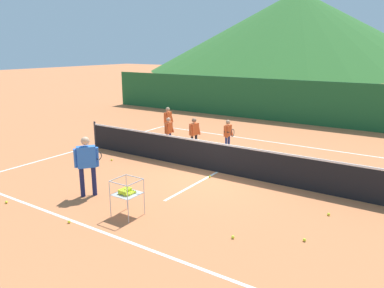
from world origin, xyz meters
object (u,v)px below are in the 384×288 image
(student_0, at_px, (168,119))
(student_2, at_px, (194,131))
(tennis_ball_0, at_px, (92,167))
(tennis_ball_6, at_px, (210,177))
(tennis_ball_4, at_px, (6,202))
(tennis_ball_5, at_px, (233,237))
(instructor, at_px, (87,161))
(tennis_ball_7, at_px, (112,160))
(student_3, at_px, (228,133))
(tennis_ball_8, at_px, (329,214))
(tennis_ball_3, at_px, (69,222))
(tennis_net, at_px, (218,157))
(ball_cart, at_px, (126,192))
(tennis_ball_9, at_px, (304,240))
(student_1, at_px, (169,130))
(tennis_ball_2, at_px, (82,160))

(student_0, relative_size, student_2, 1.04)
(tennis_ball_0, distance_m, tennis_ball_6, 3.97)
(student_2, height_order, tennis_ball_6, student_2)
(tennis_ball_4, distance_m, tennis_ball_5, 5.91)
(instructor, xyz_separation_m, tennis_ball_5, (4.33, 0.04, -0.95))
(tennis_ball_7, bearing_deg, student_3, 49.74)
(student_0, relative_size, tennis_ball_8, 19.82)
(tennis_ball_3, bearing_deg, tennis_net, 78.27)
(ball_cart, height_order, tennis_ball_9, ball_cart)
(tennis_ball_4, relative_size, tennis_ball_9, 1.00)
(student_0, xyz_separation_m, student_2, (2.20, -1.27, -0.03))
(tennis_ball_6, relative_size, tennis_ball_7, 1.00)
(tennis_ball_6, bearing_deg, tennis_ball_5, -51.84)
(ball_cart, distance_m, tennis_ball_8, 4.82)
(tennis_ball_3, xyz_separation_m, tennis_ball_5, (3.44, 1.42, 0.00))
(student_1, distance_m, tennis_ball_4, 6.74)
(student_1, height_order, tennis_ball_7, student_1)
(tennis_ball_4, bearing_deg, tennis_ball_0, 96.82)
(tennis_net, height_order, tennis_ball_8, tennis_net)
(student_1, relative_size, tennis_ball_9, 17.99)
(tennis_ball_2, bearing_deg, tennis_ball_8, 1.60)
(student_2, height_order, tennis_ball_5, student_2)
(ball_cart, bearing_deg, tennis_ball_9, 15.64)
(student_3, bearing_deg, tennis_ball_8, -38.19)
(tennis_net, height_order, tennis_ball_3, tennis_net)
(tennis_ball_2, bearing_deg, tennis_ball_4, -69.98)
(tennis_ball_2, xyz_separation_m, tennis_ball_9, (8.28, -1.30, 0.00))
(student_1, distance_m, student_2, 1.11)
(tennis_ball_7, distance_m, tennis_ball_9, 7.65)
(tennis_ball_7, xyz_separation_m, tennis_ball_8, (7.53, -0.35, 0.00))
(tennis_ball_4, bearing_deg, tennis_net, 57.45)
(tennis_ball_8, bearing_deg, tennis_ball_3, -142.88)
(student_3, xyz_separation_m, tennis_ball_5, (3.30, -5.93, -0.71))
(tennis_ball_9, bearing_deg, instructor, -172.45)
(student_1, bearing_deg, tennis_ball_7, -103.71)
(ball_cart, distance_m, tennis_ball_7, 4.64)
(tennis_ball_3, distance_m, tennis_ball_8, 6.06)
(tennis_ball_4, bearing_deg, tennis_ball_2, 110.02)
(tennis_ball_5, bearing_deg, student_1, 137.07)
(student_1, height_order, ball_cart, student_1)
(tennis_ball_9, bearing_deg, student_1, 146.97)
(student_2, relative_size, tennis_ball_0, 19.01)
(tennis_ball_3, xyz_separation_m, tennis_ball_7, (-2.69, 4.01, 0.00))
(tennis_ball_4, distance_m, tennis_ball_7, 4.19)
(student_3, bearing_deg, ball_cart, -83.81)
(tennis_ball_8, bearing_deg, ball_cart, -146.78)
(student_0, bearing_deg, tennis_net, -35.27)
(tennis_ball_5, relative_size, tennis_ball_6, 1.00)
(student_0, bearing_deg, tennis_ball_2, -94.86)
(tennis_ball_0, height_order, tennis_ball_6, same)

